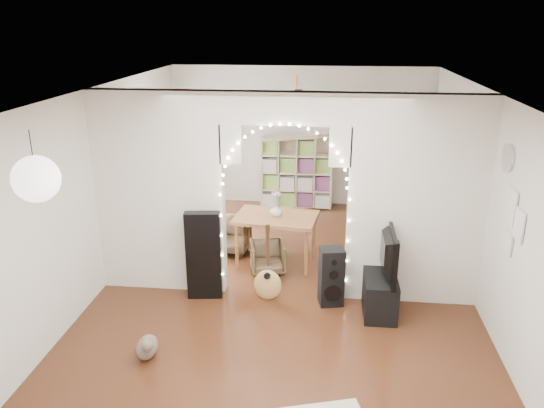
# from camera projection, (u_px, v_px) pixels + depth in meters

# --- Properties ---
(floor) EXTENTS (7.50, 7.50, 0.00)m
(floor) POSITION_uv_depth(u_px,v_px,m) (284.00, 291.00, 7.25)
(floor) COLOR black
(floor) RESTS_ON ground
(ceiling) EXTENTS (5.00, 7.50, 0.02)m
(ceiling) POSITION_uv_depth(u_px,v_px,m) (286.00, 91.00, 6.36)
(ceiling) COLOR white
(ceiling) RESTS_ON wall_back
(wall_back) EXTENTS (5.00, 0.02, 2.70)m
(wall_back) POSITION_uv_depth(u_px,v_px,m) (301.00, 137.00, 10.32)
(wall_back) COLOR silver
(wall_back) RESTS_ON floor
(wall_front) EXTENTS (5.00, 0.02, 2.70)m
(wall_front) POSITION_uv_depth(u_px,v_px,m) (233.00, 389.00, 3.28)
(wall_front) COLOR silver
(wall_front) RESTS_ON floor
(wall_left) EXTENTS (0.02, 7.50, 2.70)m
(wall_left) POSITION_uv_depth(u_px,v_px,m) (98.00, 191.00, 7.06)
(wall_left) COLOR silver
(wall_left) RESTS_ON floor
(wall_right) EXTENTS (0.02, 7.50, 2.70)m
(wall_right) POSITION_uv_depth(u_px,v_px,m) (486.00, 205.00, 6.55)
(wall_right) COLOR silver
(wall_right) RESTS_ON floor
(divider_wall) EXTENTS (5.00, 0.20, 2.70)m
(divider_wall) POSITION_uv_depth(u_px,v_px,m) (285.00, 192.00, 6.78)
(divider_wall) COLOR silver
(divider_wall) RESTS_ON floor
(fairy_lights) EXTENTS (1.64, 0.04, 1.60)m
(fairy_lights) POSITION_uv_depth(u_px,v_px,m) (284.00, 186.00, 6.61)
(fairy_lights) COLOR #FFEABF
(fairy_lights) RESTS_ON divider_wall
(window) EXTENTS (0.04, 1.20, 1.40)m
(window) POSITION_uv_depth(u_px,v_px,m) (145.00, 149.00, 8.70)
(window) COLOR white
(window) RESTS_ON wall_left
(wall_clock) EXTENTS (0.03, 0.31, 0.31)m
(wall_clock) POSITION_uv_depth(u_px,v_px,m) (509.00, 158.00, 5.74)
(wall_clock) COLOR white
(wall_clock) RESTS_ON wall_right
(picture_frames) EXTENTS (0.02, 0.50, 0.70)m
(picture_frames) POSITION_uv_depth(u_px,v_px,m) (512.00, 223.00, 5.56)
(picture_frames) COLOR white
(picture_frames) RESTS_ON wall_right
(paper_lantern) EXTENTS (0.40, 0.40, 0.40)m
(paper_lantern) POSITION_uv_depth(u_px,v_px,m) (36.00, 179.00, 4.45)
(paper_lantern) COLOR white
(paper_lantern) RESTS_ON ceiling
(ceiling_fan) EXTENTS (1.10, 1.10, 0.30)m
(ceiling_fan) POSITION_uv_depth(u_px,v_px,m) (296.00, 94.00, 8.33)
(ceiling_fan) COLOR #BF7E3F
(ceiling_fan) RESTS_ON ceiling
(guitar_case) EXTENTS (0.47, 0.21, 1.20)m
(guitar_case) POSITION_uv_depth(u_px,v_px,m) (204.00, 256.00, 6.92)
(guitar_case) COLOR black
(guitar_case) RESTS_ON floor
(acoustic_guitar) EXTENTS (0.38, 0.23, 0.91)m
(acoustic_guitar) POSITION_uv_depth(u_px,v_px,m) (268.00, 273.00, 6.90)
(acoustic_guitar) COLOR tan
(acoustic_guitar) RESTS_ON floor
(tabby_cat) EXTENTS (0.33, 0.51, 0.34)m
(tabby_cat) POSITION_uv_depth(u_px,v_px,m) (147.00, 347.00, 5.78)
(tabby_cat) COLOR brown
(tabby_cat) RESTS_ON floor
(floor_speaker) EXTENTS (0.35, 0.32, 0.78)m
(floor_speaker) POSITION_uv_depth(u_px,v_px,m) (331.00, 277.00, 6.82)
(floor_speaker) COLOR black
(floor_speaker) RESTS_ON floor
(media_console) EXTENTS (0.40, 1.00, 0.50)m
(media_console) POSITION_uv_depth(u_px,v_px,m) (379.00, 289.00, 6.78)
(media_console) COLOR black
(media_console) RESTS_ON floor
(tv) EXTENTS (0.14, 1.08, 0.62)m
(tv) POSITION_uv_depth(u_px,v_px,m) (382.00, 249.00, 6.60)
(tv) COLOR black
(tv) RESTS_ON media_console
(bookcase) EXTENTS (1.42, 0.82, 1.42)m
(bookcase) POSITION_uv_depth(u_px,v_px,m) (297.00, 172.00, 10.30)
(bookcase) COLOR #CBB393
(bookcase) RESTS_ON floor
(dining_table) EXTENTS (1.29, 0.95, 0.76)m
(dining_table) POSITION_uv_depth(u_px,v_px,m) (276.00, 221.00, 7.89)
(dining_table) COLOR brown
(dining_table) RESTS_ON floor
(flower_vase) EXTENTS (0.21, 0.21, 0.19)m
(flower_vase) POSITION_uv_depth(u_px,v_px,m) (276.00, 210.00, 7.84)
(flower_vase) COLOR white
(flower_vase) RESTS_ON dining_table
(dining_chair_left) EXTENTS (0.62, 0.64, 0.54)m
(dining_chair_left) POSITION_uv_depth(u_px,v_px,m) (230.00, 234.00, 8.46)
(dining_chair_left) COLOR brown
(dining_chair_left) RESTS_ON floor
(dining_chair_right) EXTENTS (0.58, 0.59, 0.45)m
(dining_chair_right) POSITION_uv_depth(u_px,v_px,m) (268.00, 257.00, 7.75)
(dining_chair_right) COLOR brown
(dining_chair_right) RESTS_ON floor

